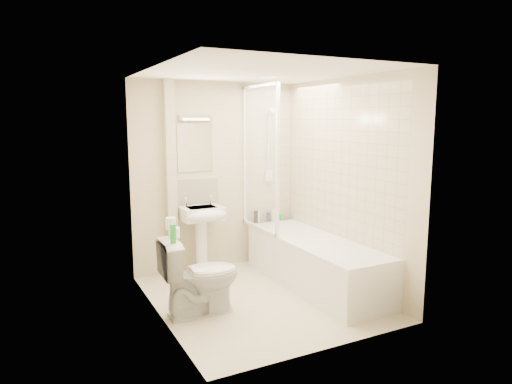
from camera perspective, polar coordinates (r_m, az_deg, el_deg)
name	(u,v)px	position (r m, az deg, el deg)	size (l,w,h in m)	color
floor	(261,298)	(5.11, 0.58, -13.09)	(2.50, 2.50, 0.00)	beige
wall_back	(216,176)	(5.92, -5.00, 1.96)	(2.20, 0.02, 2.40)	beige
wall_left	(157,197)	(4.40, -12.21, -0.66)	(0.02, 2.50, 2.40)	beige
wall_right	(345,183)	(5.38, 11.05, 1.12)	(0.02, 2.50, 2.40)	beige
ceiling	(261,72)	(4.76, 0.63, 14.76)	(2.20, 2.50, 0.02)	white
tile_back	(268,157)	(6.20, 1.47, 4.41)	(0.70, 0.01, 1.75)	beige
tile_right	(341,163)	(5.40, 10.59, 3.57)	(0.01, 2.10, 1.75)	beige
pipe_boxing	(171,180)	(5.66, -10.61, 1.52)	(0.12, 0.12, 2.40)	beige
splashback	(196,191)	(5.83, -7.51, 0.13)	(0.60, 0.01, 0.30)	beige
mirror	(195,148)	(5.77, -7.62, 5.53)	(0.46, 0.01, 0.60)	white
strip_light	(195,118)	(5.74, -7.62, 9.21)	(0.42, 0.07, 0.07)	silver
bathtub	(315,261)	(5.43, 7.37, -8.57)	(0.70, 2.10, 0.55)	white
shower_screen	(260,158)	(5.65, 0.46, 4.21)	(0.04, 0.92, 1.80)	white
shower_fixture	(269,148)	(6.15, 1.66, 5.50)	(0.10, 0.16, 0.99)	white
pedestal_sink	(203,221)	(5.69, -6.68, -3.62)	(0.51, 0.47, 0.98)	white
bottle_black_a	(256,217)	(6.15, 0.02, -3.10)	(0.06, 0.06, 0.16)	black
bottle_white_a	(258,217)	(6.16, 0.19, -3.12)	(0.05, 0.05, 0.16)	white
bottle_blue	(268,217)	(6.24, 1.54, -3.12)	(0.06, 0.06, 0.12)	#121951
bottle_cream	(273,215)	(6.27, 2.15, -2.92)	(0.05, 0.05, 0.15)	beige
bottle_green	(281,216)	(6.34, 3.18, -3.07)	(0.06, 0.06, 0.09)	green
toilet	(200,276)	(4.64, -7.02, -10.33)	(0.78, 0.46, 0.79)	white
toilet_roll_lower	(174,233)	(4.54, -10.18, -5.02)	(0.10, 0.10, 0.10)	white
toilet_roll_upper	(171,223)	(4.47, -10.60, -3.86)	(0.10, 0.10, 0.11)	white
green_bottle	(173,234)	(4.32, -10.32, -5.15)	(0.06, 0.06, 0.18)	green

